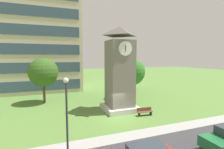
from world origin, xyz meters
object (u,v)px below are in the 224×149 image
(tree_streetside, at_px, (43,72))
(tree_by_building, at_px, (131,72))
(clock_tower, at_px, (120,74))
(park_bench, at_px, (145,111))
(street_lamp, at_px, (67,107))
(tree_near_tower, at_px, (131,72))

(tree_streetside, height_order, tree_by_building, tree_streetside)
(tree_by_building, bearing_deg, clock_tower, -130.53)
(clock_tower, relative_size, tree_streetside, 1.57)
(tree_streetside, bearing_deg, park_bench, -42.69)
(clock_tower, height_order, tree_streetside, clock_tower)
(street_lamp, relative_size, tree_near_tower, 0.88)
(tree_near_tower, bearing_deg, tree_by_building, -117.22)
(tree_streetside, height_order, tree_near_tower, tree_streetside)
(park_bench, distance_m, tree_streetside, 15.10)
(park_bench, bearing_deg, clock_tower, 123.57)
(clock_tower, height_order, tree_near_tower, clock_tower)
(street_lamp, bearing_deg, clock_tower, 46.70)
(tree_streetside, distance_m, tree_near_tower, 16.46)
(tree_by_building, bearing_deg, street_lamp, -132.26)
(tree_by_building, bearing_deg, tree_streetside, 170.27)
(clock_tower, height_order, street_lamp, clock_tower)
(park_bench, height_order, tree_streetside, tree_streetside)
(clock_tower, relative_size, park_bench, 5.60)
(tree_by_building, bearing_deg, tree_near_tower, 62.78)
(street_lamp, distance_m, tree_by_building, 16.91)
(park_bench, bearing_deg, street_lamp, -152.00)
(clock_tower, distance_m, tree_by_building, 6.35)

